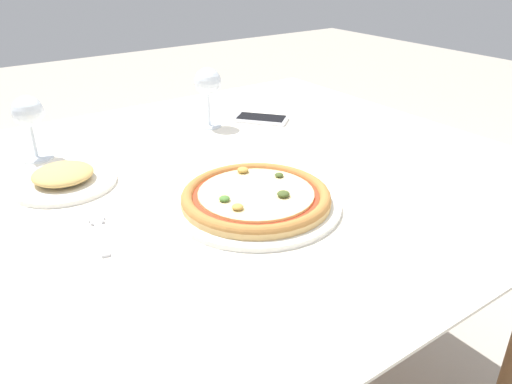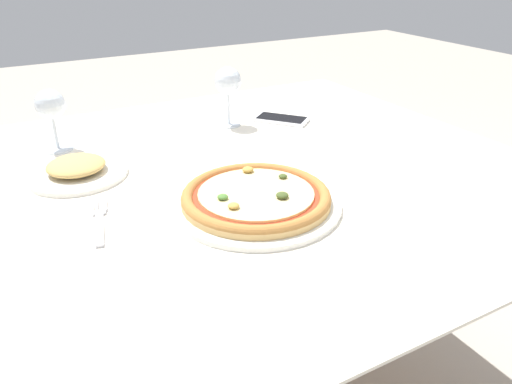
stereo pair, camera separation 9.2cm
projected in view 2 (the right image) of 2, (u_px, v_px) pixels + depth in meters
name	position (u px, v px, depth m)	size (l,w,h in m)	color
dining_table	(255.00, 200.00, 1.13)	(1.19, 1.14, 0.73)	brown
pizza_plate	(256.00, 198.00, 0.93)	(0.32, 0.32, 0.04)	white
fork	(100.00, 220.00, 0.88)	(0.06, 0.17, 0.00)	silver
wine_glass_far_left	(51.00, 107.00, 1.15)	(0.07, 0.07, 0.15)	silver
wine_glass_far_right	(228.00, 83.00, 1.30)	(0.07, 0.07, 0.16)	silver
cell_phone	(282.00, 119.00, 1.38)	(0.15, 0.16, 0.01)	white
side_plate	(77.00, 170.00, 1.05)	(0.21, 0.21, 0.04)	white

